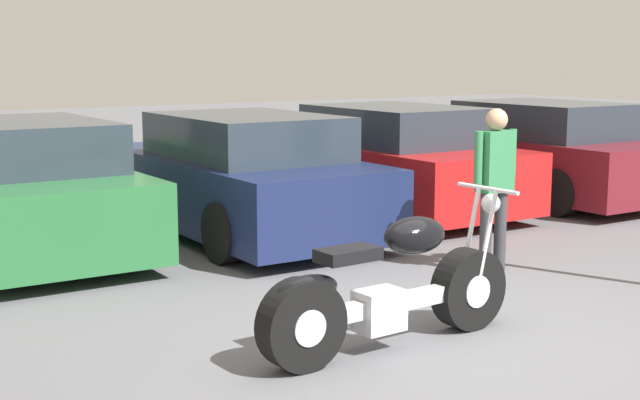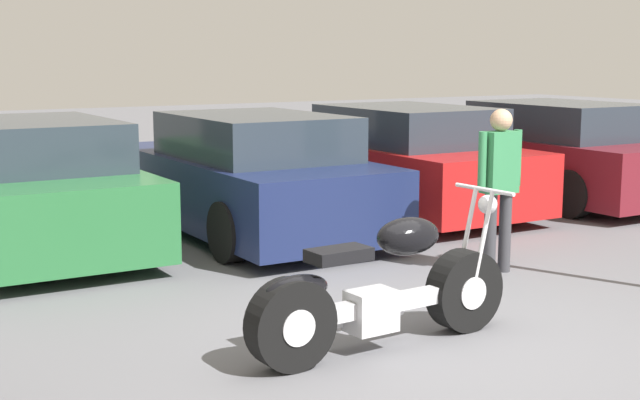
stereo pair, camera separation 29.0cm
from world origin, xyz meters
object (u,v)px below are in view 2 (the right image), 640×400
at_px(motorcycle, 381,292).
at_px(parked_car_navy, 248,177).
at_px(person_standing, 499,177).
at_px(parked_car_red, 398,162).
at_px(parked_car_maroon, 549,154).
at_px(parked_car_green, 27,188).

relative_size(motorcycle, parked_car_navy, 0.50).
xyz_separation_m(motorcycle, person_standing, (2.27, 1.31, 0.52)).
bearing_deg(parked_car_red, parked_car_navy, -171.36).
relative_size(parked_car_navy, parked_car_maroon, 1.00).
xyz_separation_m(parked_car_green, parked_car_navy, (2.45, -0.44, 0.00)).
xyz_separation_m(motorcycle, parked_car_maroon, (5.95, 4.34, 0.24)).
xyz_separation_m(parked_car_maroon, person_standing, (-3.69, -3.03, 0.28)).
xyz_separation_m(motorcycle, parked_car_red, (3.50, 4.70, 0.24)).
distance_m(motorcycle, parked_car_red, 5.87).
height_order(parked_car_green, parked_car_maroon, same).
bearing_deg(motorcycle, person_standing, 29.96).
distance_m(parked_car_red, person_standing, 3.62).
bearing_deg(parked_car_green, person_standing, -43.41).
xyz_separation_m(parked_car_red, parked_car_maroon, (2.45, -0.36, 0.00)).
bearing_deg(parked_car_green, motorcycle, -73.68).
bearing_deg(person_standing, parked_car_navy, 111.89).
height_order(motorcycle, parked_car_maroon, parked_car_maroon).
height_order(parked_car_navy, parked_car_maroon, same).
bearing_deg(motorcycle, parked_car_red, 53.31).
relative_size(parked_car_navy, parked_car_red, 1.00).
distance_m(parked_car_green, parked_car_navy, 2.49).
distance_m(motorcycle, parked_car_navy, 4.46).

